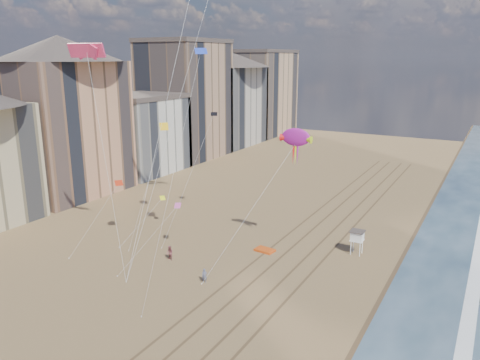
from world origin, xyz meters
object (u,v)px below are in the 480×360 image
Objects in this scene: show_kite at (296,138)px; kite_flyer_a at (204,276)px; lifeguard_stand at (357,236)px; kite_flyer_b at (170,253)px; grounded_kite at (265,250)px.

show_kite is 12.06× the size of kite_flyer_a.
lifeguard_stand is 20.73m from kite_flyer_a.
kite_flyer_a is at bearing -8.49° from kite_flyer_b.
grounded_kite is 1.51× the size of kite_flyer_a.
grounded_kite is (-10.75, -4.96, -2.31)m from lifeguard_stand.
show_kite is (-7.19, -4.17, 12.82)m from lifeguard_stand.
grounded_kite is at bearing -155.21° from lifeguard_stand.
lifeguard_stand reaches higher than kite_flyer_b.
kite_flyer_b is (-9.17, -8.33, 0.80)m from grounded_kite.
grounded_kite is at bearing 56.14° from kite_flyer_b.
kite_flyer_a is 7.71m from kite_flyer_b.
kite_flyer_b is at bearing -146.29° from lifeguard_stand.
show_kite is at bearing 19.39° from grounded_kite.
kite_flyer_b reaches higher than kite_flyer_a.
kite_flyer_a is (-12.79, -16.23, -1.63)m from lifeguard_stand.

